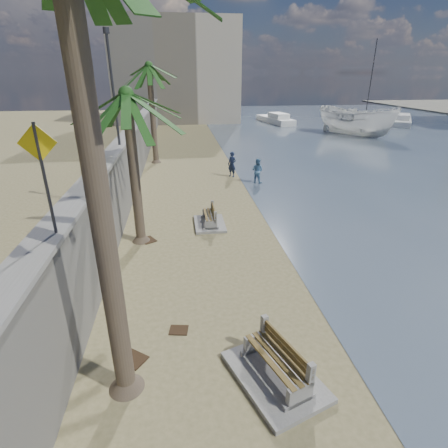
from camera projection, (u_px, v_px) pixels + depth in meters
ground_plane at (281, 382)px, 8.47m from camera, size 140.00×140.00×0.00m
seawall at (137, 150)px, 25.36m from camera, size 0.45×70.00×3.50m
wall_cap at (135, 124)px, 24.65m from camera, size 0.80×70.00×0.12m
end_building at (176, 72)px, 52.76m from camera, size 18.00×12.00×14.00m
bench_near at (276, 364)px, 8.39m from camera, size 2.47×2.94×1.05m
bench_far at (210, 218)px, 17.07m from camera, size 1.46×2.14×0.89m
palm_mid at (126, 96)px, 13.15m from camera, size 5.00×5.00×7.07m
palm_back at (149, 67)px, 26.29m from camera, size 5.00×5.00×8.31m
pedestrian_sign at (42, 165)px, 7.20m from camera, size 0.78×0.07×2.40m
streetlight at (112, 79)px, 16.15m from camera, size 0.28×0.28×5.12m
person_a at (232, 163)px, 24.81m from camera, size 0.88×0.88×2.06m
person_b at (257, 169)px, 23.52m from camera, size 1.11×1.08×1.83m
boat_cruiser at (356, 119)px, 41.32m from camera, size 5.34×5.38×4.50m
yacht_near at (400, 122)px, 50.97m from camera, size 7.50×9.53×1.50m
yacht_far at (275, 120)px, 52.23m from camera, size 4.05×8.82×1.50m
sailboat_west at (364, 122)px, 50.81m from camera, size 7.74×4.35×11.23m
debris_b at (133, 359)px, 9.13m from camera, size 0.85×0.82×0.03m
debris_c at (148, 240)px, 15.63m from camera, size 0.84×0.89×0.03m
debris_d at (179, 330)px, 10.16m from camera, size 0.59×0.50×0.03m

